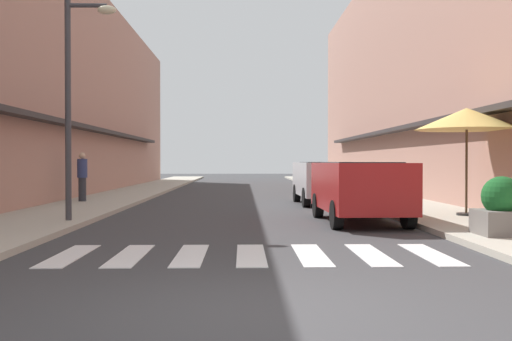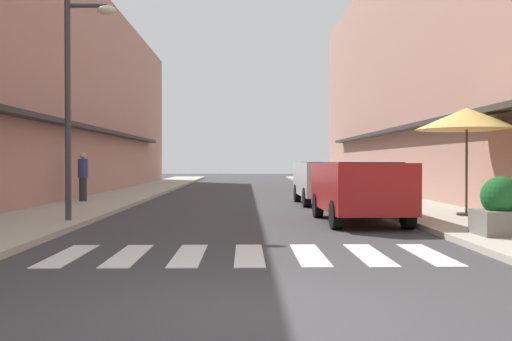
{
  "view_description": "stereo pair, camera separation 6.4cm",
  "coord_description": "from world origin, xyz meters",
  "px_view_note": "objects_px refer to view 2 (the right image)",
  "views": [
    {
      "loc": [
        -0.13,
        -5.64,
        1.48
      ],
      "look_at": [
        0.24,
        10.46,
        1.23
      ],
      "focal_mm": 40.65,
      "sensor_mm": 36.0,
      "label": 1
    },
    {
      "loc": [
        -0.07,
        -5.64,
        1.48
      ],
      "look_at": [
        0.24,
        10.46,
        1.23
      ],
      "focal_mm": 40.65,
      "sensor_mm": 36.0,
      "label": 2
    }
  ],
  "objects_px": {
    "planter_corner": "(501,209)",
    "pedestrian_walking_near": "(83,176)",
    "street_lamp": "(76,85)",
    "cafe_umbrella": "(467,119)",
    "parked_car_mid": "(325,178)",
    "parked_car_near": "(359,185)"
  },
  "relations": [
    {
      "from": "street_lamp",
      "to": "cafe_umbrella",
      "type": "xyz_separation_m",
      "value": [
        9.52,
        1.0,
        -0.72
      ]
    },
    {
      "from": "cafe_umbrella",
      "to": "street_lamp",
      "type": "bearing_deg",
      "value": -173.99
    },
    {
      "from": "planter_corner",
      "to": "cafe_umbrella",
      "type": "bearing_deg",
      "value": 77.58
    },
    {
      "from": "planter_corner",
      "to": "pedestrian_walking_near",
      "type": "bearing_deg",
      "value": 137.77
    },
    {
      "from": "planter_corner",
      "to": "parked_car_mid",
      "type": "bearing_deg",
      "value": 102.1
    },
    {
      "from": "street_lamp",
      "to": "pedestrian_walking_near",
      "type": "relative_size",
      "value": 3.07
    },
    {
      "from": "parked_car_mid",
      "to": "pedestrian_walking_near",
      "type": "distance_m",
      "value": 8.32
    },
    {
      "from": "parked_car_near",
      "to": "pedestrian_walking_near",
      "type": "bearing_deg",
      "value": 143.79
    },
    {
      "from": "parked_car_near",
      "to": "pedestrian_walking_near",
      "type": "height_order",
      "value": "pedestrian_walking_near"
    },
    {
      "from": "street_lamp",
      "to": "pedestrian_walking_near",
      "type": "xyz_separation_m",
      "value": [
        -1.65,
        6.46,
        -2.27
      ]
    },
    {
      "from": "street_lamp",
      "to": "pedestrian_walking_near",
      "type": "height_order",
      "value": "street_lamp"
    },
    {
      "from": "parked_car_near",
      "to": "pedestrian_walking_near",
      "type": "xyz_separation_m",
      "value": [
        -8.32,
        6.09,
        0.08
      ]
    },
    {
      "from": "parked_car_mid",
      "to": "street_lamp",
      "type": "xyz_separation_m",
      "value": [
        -6.67,
        -6.39,
        2.35
      ]
    },
    {
      "from": "parked_car_near",
      "to": "parked_car_mid",
      "type": "bearing_deg",
      "value": 90.0
    },
    {
      "from": "parked_car_mid",
      "to": "parked_car_near",
      "type": "bearing_deg",
      "value": -90.0
    },
    {
      "from": "cafe_umbrella",
      "to": "pedestrian_walking_near",
      "type": "xyz_separation_m",
      "value": [
        -11.18,
        5.45,
        -1.55
      ]
    },
    {
      "from": "street_lamp",
      "to": "planter_corner",
      "type": "relative_size",
      "value": 4.7
    },
    {
      "from": "parked_car_mid",
      "to": "cafe_umbrella",
      "type": "height_order",
      "value": "cafe_umbrella"
    },
    {
      "from": "cafe_umbrella",
      "to": "pedestrian_walking_near",
      "type": "height_order",
      "value": "cafe_umbrella"
    },
    {
      "from": "street_lamp",
      "to": "planter_corner",
      "type": "bearing_deg",
      "value": -18.56
    },
    {
      "from": "parked_car_mid",
      "to": "planter_corner",
      "type": "bearing_deg",
      "value": -77.9
    },
    {
      "from": "street_lamp",
      "to": "parked_car_mid",
      "type": "bearing_deg",
      "value": 43.81
    }
  ]
}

